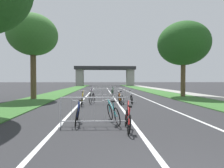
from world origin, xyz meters
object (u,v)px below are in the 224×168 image
object	(u,v)px
bicycle_silver_1	(132,98)
bicycle_red_8	(128,119)
bicycle_blue_4	(78,114)
bicycle_white_9	(121,98)
bicycle_black_0	(92,98)
tree_right_maple_mid	(183,44)
crowd_barrier_second	(108,97)
bicycle_yellow_3	(82,100)
tree_left_pine_near	(33,35)
bicycle_green_5	(112,92)
crowd_barrier_third	(104,91)
crowd_barrier_nearest	(94,112)
bicycle_orange_6	(120,99)
bicycle_teal_2	(113,113)
bicycle_purple_7	(91,93)

from	to	relation	value
bicycle_silver_1	bicycle_red_8	distance (m)	6.93
bicycle_silver_1	bicycle_blue_4	size ratio (longest dim) A/B	1.00
bicycle_white_9	bicycle_black_0	bearing A→B (deg)	168.27
bicycle_silver_1	bicycle_red_8	world-z (taller)	bicycle_red_8
tree_right_maple_mid	crowd_barrier_second	world-z (taller)	tree_right_maple_mid
bicycle_yellow_3	tree_left_pine_near	bearing A→B (deg)	134.88
bicycle_green_5	bicycle_red_8	bearing A→B (deg)	85.68
crowd_barrier_third	bicycle_silver_1	world-z (taller)	crowd_barrier_third
bicycle_green_5	crowd_barrier_second	bearing A→B (deg)	81.00
crowd_barrier_third	crowd_barrier_nearest	bearing A→B (deg)	-92.57
crowd_barrier_nearest	crowd_barrier_third	size ratio (longest dim) A/B	1.00
crowd_barrier_nearest	crowd_barrier_third	distance (m)	11.76
tree_right_maple_mid	crowd_barrier_nearest	world-z (taller)	tree_right_maple_mid
tree_right_maple_mid	bicycle_orange_6	world-z (taller)	tree_right_maple_mid
tree_left_pine_near	bicycle_yellow_3	size ratio (longest dim) A/B	4.32
crowd_barrier_nearest	bicycle_orange_6	xyz separation A→B (m)	(1.50, 5.51, -0.15)
tree_right_maple_mid	crowd_barrier_second	xyz separation A→B (m)	(-7.66, -5.06, -4.74)
crowd_barrier_second	bicycle_blue_4	size ratio (longest dim) A/B	1.52
bicycle_teal_2	bicycle_purple_7	size ratio (longest dim) A/B	0.97
bicycle_blue_4	bicycle_purple_7	bearing A→B (deg)	-92.39
tree_right_maple_mid	bicycle_teal_2	size ratio (longest dim) A/B	4.46
crowd_barrier_second	tree_right_maple_mid	bearing A→B (deg)	33.43
tree_left_pine_near	bicycle_purple_7	distance (m)	7.32
bicycle_orange_6	crowd_barrier_nearest	bearing A→B (deg)	74.29
bicycle_blue_4	bicycle_purple_7	size ratio (longest dim) A/B	0.94
bicycle_teal_2	bicycle_white_9	world-z (taller)	bicycle_white_9
bicycle_black_0	bicycle_silver_1	size ratio (longest dim) A/B	1.09
crowd_barrier_third	bicycle_silver_1	bearing A→B (deg)	-70.85
tree_right_maple_mid	crowd_barrier_third	xyz separation A→B (m)	(-7.87, 0.82, -4.74)
bicycle_orange_6	bicycle_white_9	size ratio (longest dim) A/B	1.03
crowd_barrier_nearest	crowd_barrier_second	bearing A→B (deg)	82.81
tree_right_maple_mid	bicycle_black_0	distance (m)	11.02
crowd_barrier_nearest	bicycle_orange_6	bearing A→B (deg)	74.81
bicycle_green_5	bicycle_orange_6	bearing A→B (deg)	87.67
bicycle_yellow_3	bicycle_white_9	distance (m)	2.81
crowd_barrier_second	bicycle_yellow_3	xyz separation A→B (m)	(-1.72, -0.58, -0.15)
crowd_barrier_second	bicycle_silver_1	xyz separation A→B (m)	(1.69, 0.40, -0.17)
crowd_barrier_third	bicycle_red_8	size ratio (longest dim) A/B	1.49
tree_left_pine_near	crowd_barrier_second	bearing A→B (deg)	-29.89
tree_left_pine_near	crowd_barrier_nearest	xyz separation A→B (m)	(5.64, -9.54, -5.02)
bicycle_purple_7	tree_right_maple_mid	bearing A→B (deg)	-2.60
crowd_barrier_second	bicycle_red_8	size ratio (longest dim) A/B	1.50
crowd_barrier_nearest	bicycle_white_9	xyz separation A→B (m)	(1.66, 6.26, -0.16)
bicycle_blue_4	bicycle_white_9	size ratio (longest dim) A/B	0.95
bicycle_purple_7	bicycle_white_9	xyz separation A→B (m)	(2.41, -4.98, -0.00)
bicycle_white_9	bicycle_green_5	bearing A→B (deg)	85.70
bicycle_purple_7	crowd_barrier_nearest	bearing A→B (deg)	-86.83
bicycle_yellow_3	bicycle_blue_4	size ratio (longest dim) A/B	1.07
crowd_barrier_second	bicycle_red_8	world-z (taller)	crowd_barrier_second
crowd_barrier_nearest	bicycle_yellow_3	bearing A→B (deg)	100.45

